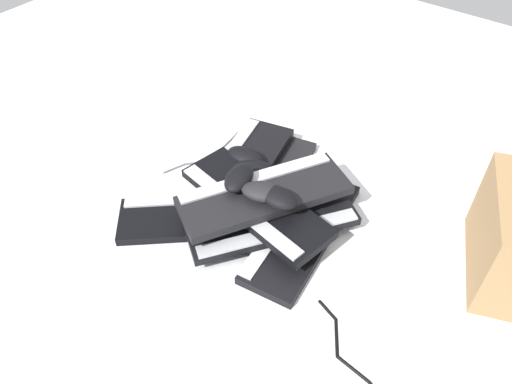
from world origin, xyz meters
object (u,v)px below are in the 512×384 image
mouse_1 (263,192)px  mouse_5 (239,178)px  mouse_2 (277,197)px  mouse_0 (251,168)px  keyboard_0 (301,231)px  keyboard_1 (266,183)px  keyboard_6 (264,194)px  mouse_4 (214,216)px  keyboard_5 (255,202)px  keyboard_2 (202,216)px  keyboard_3 (272,221)px  mouse_3 (245,156)px  keyboard_4 (242,169)px

mouse_1 → mouse_5: size_ratio=1.00×
mouse_2 → mouse_0: bearing=149.8°
keyboard_0 → mouse_1: 0.16m
keyboard_1 → keyboard_6: keyboard_6 is taller
keyboard_6 → mouse_4: 0.14m
keyboard_0 → keyboard_5: bearing=-163.6°
keyboard_0 → mouse_5: (-0.17, -0.04, 0.13)m
keyboard_2 → mouse_0: (0.03, 0.18, 0.07)m
mouse_1 → keyboard_1: bearing=100.2°
keyboard_0 → mouse_2: size_ratio=4.15×
keyboard_3 → keyboard_5: 0.07m
keyboard_2 → mouse_5: (0.07, 0.07, 0.13)m
keyboard_6 → mouse_2: mouse_2 is taller
mouse_2 → keyboard_1: bearing=136.5°
keyboard_3 → mouse_1: mouse_1 is taller
mouse_1 → keyboard_3: bearing=-12.7°
keyboard_5 → keyboard_0: bearing=16.4°
keyboard_0 → mouse_4: size_ratio=4.15×
keyboard_6 → mouse_3: bearing=143.8°
keyboard_4 → mouse_4: 0.20m
keyboard_5 → mouse_1: mouse_1 is taller
mouse_3 → keyboard_5: bearing=131.7°
mouse_0 → mouse_4: bearing=-119.5°
keyboard_6 → keyboard_0: bearing=11.8°
keyboard_2 → mouse_4: mouse_4 is taller
keyboard_3 → keyboard_5: size_ratio=0.97×
keyboard_5 → mouse_5: bearing=-172.3°
keyboard_0 → mouse_0: mouse_0 is taller
keyboard_4 → mouse_4: bearing=-72.4°
mouse_1 → keyboard_0: bearing=3.6°
mouse_4 → mouse_3: bearing=-0.6°
keyboard_4 → mouse_0: bearing=-17.5°
mouse_0 → mouse_4: mouse_0 is taller
keyboard_0 → keyboard_2: (-0.24, -0.12, 0.00)m
keyboard_4 → mouse_2: (0.20, -0.11, 0.10)m
keyboard_6 → mouse_0: bearing=142.7°
keyboard_2 → keyboard_3: 0.19m
keyboard_3 → mouse_5: size_ratio=4.06×
keyboard_2 → keyboard_6: size_ratio=0.94×
mouse_2 → mouse_3: mouse_2 is taller
keyboard_4 → mouse_4: mouse_4 is taller
keyboard_3 → keyboard_2: bearing=-156.8°
mouse_4 → mouse_5: size_ratio=1.00×
keyboard_4 → keyboard_1: bearing=13.8°
keyboard_6 → mouse_2: size_ratio=4.15×
keyboard_3 → keyboard_5: keyboard_5 is taller
keyboard_1 → mouse_2: bearing=-45.2°
keyboard_1 → mouse_1: mouse_1 is taller
mouse_2 → mouse_5: bearing=-177.1°
mouse_2 → mouse_4: bearing=-148.0°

